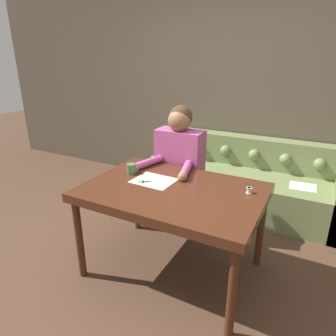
{
  "coord_description": "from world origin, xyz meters",
  "views": [
    {
      "loc": [
        1.09,
        -1.81,
        1.73
      ],
      "look_at": [
        0.01,
        0.22,
        0.86
      ],
      "focal_mm": 32.0,
      "sensor_mm": 36.0,
      "label": 1
    }
  ],
  "objects_px": {
    "scissors": "(148,182)",
    "mug": "(131,169)",
    "dining_table": "(173,197)",
    "thread_spool": "(249,190)",
    "person": "(179,169)",
    "couch": "(249,184)"
  },
  "relations": [
    {
      "from": "person",
      "to": "thread_spool",
      "type": "bearing_deg",
      "value": -27.62
    },
    {
      "from": "mug",
      "to": "thread_spool",
      "type": "bearing_deg",
      "value": 4.98
    },
    {
      "from": "couch",
      "to": "mug",
      "type": "xyz_separation_m",
      "value": [
        -0.73,
        -1.36,
        0.51
      ]
    },
    {
      "from": "dining_table",
      "to": "scissors",
      "type": "relative_size",
      "value": 6.63
    },
    {
      "from": "scissors",
      "to": "thread_spool",
      "type": "distance_m",
      "value": 0.8
    },
    {
      "from": "scissors",
      "to": "mug",
      "type": "bearing_deg",
      "value": 158.16
    },
    {
      "from": "scissors",
      "to": "person",
      "type": "bearing_deg",
      "value": 89.91
    },
    {
      "from": "person",
      "to": "mug",
      "type": "height_order",
      "value": "person"
    },
    {
      "from": "dining_table",
      "to": "mug",
      "type": "height_order",
      "value": "mug"
    },
    {
      "from": "dining_table",
      "to": "couch",
      "type": "relative_size",
      "value": 0.63
    },
    {
      "from": "person",
      "to": "mug",
      "type": "distance_m",
      "value": 0.56
    },
    {
      "from": "person",
      "to": "scissors",
      "type": "xyz_separation_m",
      "value": [
        -0.0,
        -0.58,
        0.09
      ]
    },
    {
      "from": "dining_table",
      "to": "thread_spool",
      "type": "xyz_separation_m",
      "value": [
        0.54,
        0.19,
        0.09
      ]
    },
    {
      "from": "dining_table",
      "to": "mug",
      "type": "bearing_deg",
      "value": 167.34
    },
    {
      "from": "couch",
      "to": "mug",
      "type": "distance_m",
      "value": 1.63
    },
    {
      "from": "person",
      "to": "thread_spool",
      "type": "xyz_separation_m",
      "value": [
        0.78,
        -0.41,
        0.11
      ]
    },
    {
      "from": "scissors",
      "to": "mug",
      "type": "distance_m",
      "value": 0.24
    },
    {
      "from": "person",
      "to": "scissors",
      "type": "height_order",
      "value": "person"
    },
    {
      "from": "person",
      "to": "thread_spool",
      "type": "relative_size",
      "value": 28.96
    },
    {
      "from": "scissors",
      "to": "thread_spool",
      "type": "height_order",
      "value": "thread_spool"
    },
    {
      "from": "couch",
      "to": "person",
      "type": "height_order",
      "value": "person"
    },
    {
      "from": "person",
      "to": "scissors",
      "type": "bearing_deg",
      "value": -90.09
    }
  ]
}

